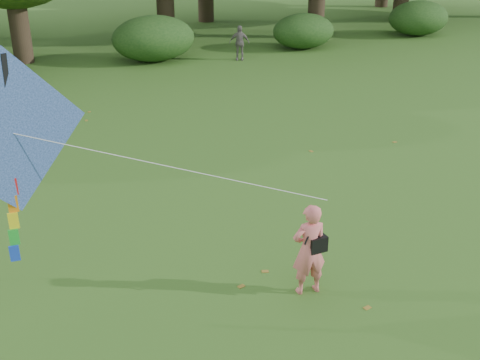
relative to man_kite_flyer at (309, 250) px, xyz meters
name	(u,v)px	position (x,y,z in m)	size (l,w,h in m)	color
ground	(335,305)	(0.19, -0.52, -0.79)	(100.00, 100.00, 0.00)	#265114
man_kite_flyer	(309,250)	(0.00, 0.00, 0.00)	(0.57, 0.38, 1.57)	#E36E6B
bystander_right	(239,43)	(6.50, 15.99, -0.06)	(0.85, 0.35, 1.45)	slate
crossbody_bag	(317,243)	(0.12, -0.03, 0.10)	(0.43, 0.20, 0.67)	black
flying_kite	(12,136)	(-4.02, 1.25, 2.13)	(5.37, 1.81, 3.14)	#2550A1
shrub_band	(65,50)	(-0.53, 17.08, 0.07)	(39.15, 3.22, 1.88)	#264919
fallen_leaves	(254,182)	(1.22, 4.27, -0.78)	(10.63, 12.68, 0.01)	olive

